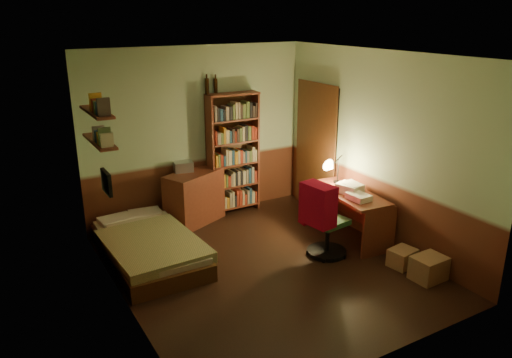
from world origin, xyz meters
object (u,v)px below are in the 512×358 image
desk_lamp (338,162)px  cardboard_box_b (402,258)px  office_chair (328,223)px  bed (148,239)px  dresser (194,198)px  cardboard_box_a (429,268)px  mini_stereo (183,166)px  bookshelf (233,154)px  desk (348,215)px

desk_lamp → cardboard_box_b: 1.65m
office_chair → cardboard_box_b: office_chair is taller
bed → cardboard_box_b: 3.24m
dresser → cardboard_box_a: size_ratio=2.31×
mini_stereo → bookshelf: bookshelf is taller
mini_stereo → office_chair: size_ratio=0.31×
dresser → bookshelf: bookshelf is taller
mini_stereo → cardboard_box_b: mini_stereo is taller
mini_stereo → bookshelf: 0.83m
dresser → mini_stereo: size_ratio=3.26×
dresser → desk: dresser is taller
dresser → bookshelf: size_ratio=0.47×
cardboard_box_b → desk_lamp: bearing=87.9°
desk → office_chair: office_chair is taller
dresser → desk: (1.63, -1.59, -0.05)m
office_chair → cardboard_box_a: 1.34m
mini_stereo → desk: (1.73, -1.72, -0.52)m
bookshelf → cardboard_box_a: (1.00, -3.07, -0.80)m
bed → desk: desk is taller
mini_stereo → desk_lamp: desk_lamp is taller
mini_stereo → desk_lamp: 2.28m
bed → mini_stereo: mini_stereo is taller
bookshelf → office_chair: bearing=-76.9°
bed → bookshelf: size_ratio=1.00×
bookshelf → cardboard_box_a: 3.33m
desk_lamp → cardboard_box_b: desk_lamp is taller
bed → desk_lamp: size_ratio=3.13×
desk → office_chair: (-0.55, -0.26, 0.10)m
desk → cardboard_box_b: size_ratio=4.03×
office_chair → dresser: bearing=112.2°
bed → mini_stereo: bearing=46.1°
mini_stereo → bed: bearing=-123.6°
cardboard_box_a → desk: bearing=93.7°
bed → desk: (2.63, -0.80, 0.06)m
office_chair → cardboard_box_b: (0.62, -0.74, -0.33)m
bed → cardboard_box_a: (2.72, -2.19, -0.14)m
office_chair → bookshelf: bearing=92.5°
desk → desk_lamp: (0.12, 0.39, 0.65)m
bookshelf → desk: size_ratio=1.47×
desk → cardboard_box_a: desk is taller
office_chair → cardboard_box_a: bearing=-68.5°
bed → desk_lamp: 2.87m
mini_stereo → bookshelf: bearing=7.8°
bed → cardboard_box_a: size_ratio=4.92×
bookshelf → desk_lamp: bearing=-48.7°
desk → office_chair: bearing=-149.3°
bookshelf → office_chair: size_ratio=2.14×
mini_stereo → office_chair: (1.18, -1.98, -0.43)m
office_chair → cardboard_box_b: size_ratio=2.77×
desk_lamp → bookshelf: bearing=141.1°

